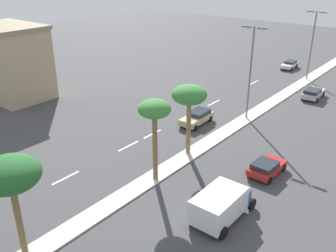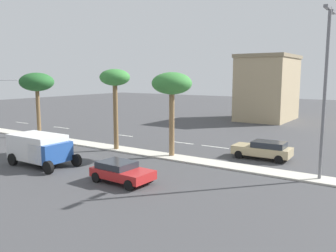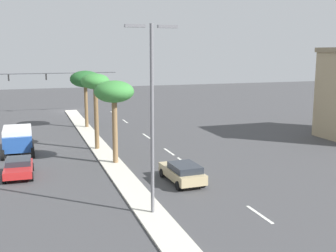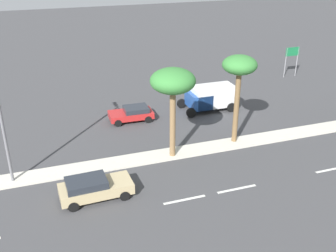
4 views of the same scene
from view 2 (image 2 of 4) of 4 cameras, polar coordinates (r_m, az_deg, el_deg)
The scene contains 14 objects.
ground_plane at distance 26.50m, azimuth 8.34°, elevation -6.32°, with size 160.00×160.00×0.00m, color #424244.
lane_stripe_far at distance 53.37m, azimuth -22.68°, elevation 0.49°, with size 0.20×2.80×0.01m, color silver.
lane_stripe_outboard at distance 46.70m, azimuth -17.02°, elevation -0.25°, with size 0.20×2.80×0.01m, color silver.
lane_stripe_left at distance 39.27m, azimuth -7.38°, elevation -1.52°, with size 0.20×2.80×0.01m, color silver.
lane_stripe_near at distance 34.76m, azimuth 2.18°, elevation -2.73°, with size 0.20×2.80×0.01m, color silver.
lane_stripe_rear at distance 33.02m, azimuth 7.64°, elevation -3.39°, with size 0.20×2.80×0.01m, color silver.
commercial_building at distance 54.29m, azimuth 15.91°, elevation 6.03°, with size 10.18×7.22×9.58m.
palm_tree_leading at distance 40.42m, azimuth -20.60°, elevation 6.59°, with size 3.61×3.61×6.80m.
palm_tree_rear at distance 31.01m, azimuth -8.65°, elevation 7.29°, with size 2.64×2.64×7.06m.
palm_tree_right at distance 28.11m, azimuth 0.63°, elevation 6.64°, with size 3.23×3.23×6.77m.
street_lamp_left at distance 23.63m, azimuth 24.27°, elevation 6.59°, with size 2.90×0.24×10.53m.
sedan_red_center at distance 22.19m, azimuth -7.65°, elevation -7.32°, with size 2.20×3.97×1.28m.
sedan_tan_mid at distance 29.00m, azimuth 15.30°, elevation -3.68°, with size 2.18×4.59×1.44m.
box_truck at distance 27.56m, azimuth -19.95°, elevation -3.44°, with size 2.75×5.32×2.28m.
Camera 2 is at (23.20, 48.27, 6.63)m, focal length 37.41 mm.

